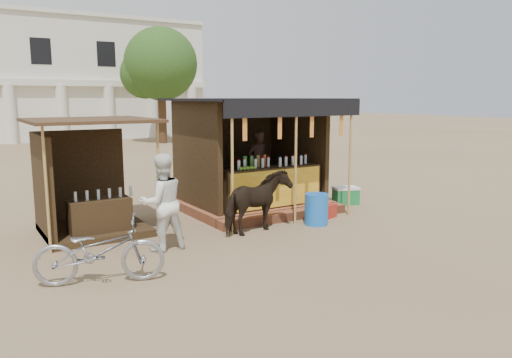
% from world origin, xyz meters
% --- Properties ---
extents(ground, '(120.00, 120.00, 0.00)m').
position_xyz_m(ground, '(0.00, 0.00, 0.00)').
color(ground, '#846B4C').
rests_on(ground, ground).
extents(main_stall, '(3.60, 3.61, 2.78)m').
position_xyz_m(main_stall, '(1.02, 3.36, 1.03)').
color(main_stall, '#995032').
rests_on(main_stall, ground).
extents(secondary_stall, '(2.40, 2.40, 2.38)m').
position_xyz_m(secondary_stall, '(-3.17, 3.24, 0.85)').
color(secondary_stall, '#372714').
rests_on(secondary_stall, ground).
extents(cow, '(1.66, 1.04, 1.30)m').
position_xyz_m(cow, '(-0.11, 1.37, 0.65)').
color(cow, black).
rests_on(cow, ground).
extents(motorbike, '(2.04, 1.29, 1.01)m').
position_xyz_m(motorbike, '(-3.67, 0.22, 0.51)').
color(motorbike, gray).
rests_on(motorbike, ground).
extents(bystander, '(0.89, 0.70, 1.80)m').
position_xyz_m(bystander, '(-2.22, 1.32, 0.90)').
color(bystander, white).
rests_on(bystander, ground).
extents(blue_barrel, '(0.60, 0.60, 0.70)m').
position_xyz_m(blue_barrel, '(1.37, 1.26, 0.35)').
color(blue_barrel, blue).
rests_on(blue_barrel, ground).
extents(red_crate, '(0.52, 0.50, 0.32)m').
position_xyz_m(red_crate, '(1.98, 1.68, 0.16)').
color(red_crate, maroon).
rests_on(red_crate, ground).
extents(cooler, '(0.75, 0.62, 0.46)m').
position_xyz_m(cooler, '(3.39, 2.52, 0.23)').
color(cooler, '#1A783A').
rests_on(cooler, ground).
extents(background_building, '(26.00, 7.45, 8.18)m').
position_xyz_m(background_building, '(-2.00, 29.94, 3.98)').
color(background_building, silver).
rests_on(background_building, ground).
extents(tree, '(4.50, 4.40, 7.00)m').
position_xyz_m(tree, '(5.81, 22.14, 4.63)').
color(tree, '#382314').
rests_on(tree, ground).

